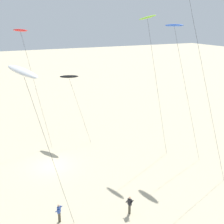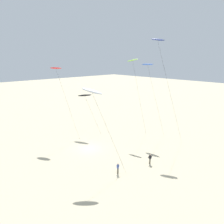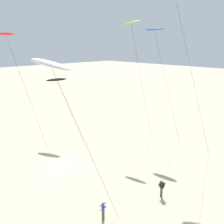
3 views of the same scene
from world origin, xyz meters
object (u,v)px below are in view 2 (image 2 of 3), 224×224
at_px(kite_red, 56,69).
at_px(kite_flyer_nearest, 150,159).
at_px(kite_black, 85,95).
at_px(kite_blue, 148,65).
at_px(kite_flyer_middle, 118,168).
at_px(kite_lime, 133,61).
at_px(kite_white, 92,92).
at_px(kite_navy, 158,41).

relative_size(kite_red, kite_flyer_nearest, 8.88).
relative_size(kite_black, kite_red, 0.61).
distance_m(kite_blue, kite_flyer_middle, 22.85).
height_order(kite_blue, kite_lime, kite_lime).
relative_size(kite_blue, kite_flyer_middle, 9.28).
bearing_deg(kite_black, kite_white, -30.98).
bearing_deg(kite_navy, kite_flyer_middle, -73.39).
distance_m(kite_red, kite_flyer_nearest, 25.13).
distance_m(kite_navy, kite_white, 17.73).
relative_size(kite_navy, kite_flyer_nearest, 12.12).
bearing_deg(kite_flyer_middle, kite_lime, 125.09).
bearing_deg(kite_white, kite_black, 149.02).
relative_size(kite_red, kite_flyer_middle, 8.88).
xyz_separation_m(kite_red, kite_white, (14.89, -2.36, -2.64)).
height_order(kite_white, kite_flyer_nearest, kite_white).
xyz_separation_m(kite_black, kite_red, (-1.92, -5.43, 5.91)).
bearing_deg(kite_navy, kite_white, -89.22).
bearing_deg(kite_lime, kite_black, -134.24).
bearing_deg(kite_black, kite_navy, 32.52).
distance_m(kite_white, kite_flyer_middle, 11.80).
height_order(kite_navy, kite_white, kite_navy).
bearing_deg(kite_black, kite_lime, 45.76).
bearing_deg(kite_navy, kite_lime, -173.09).
bearing_deg(kite_white, kite_navy, 90.78).
height_order(kite_blue, kite_red, kite_blue).
relative_size(kite_lime, kite_flyer_middle, 9.91).
bearing_deg(kite_red, kite_navy, 42.76).
height_order(kite_black, kite_flyer_middle, kite_black).
relative_size(kite_lime, kite_black, 1.84).
relative_size(kite_blue, kite_lime, 0.94).
height_order(kite_black, kite_navy, kite_navy).
xyz_separation_m(kite_blue, kite_navy, (3.22, -1.46, 4.55)).
bearing_deg(kite_blue, kite_black, -134.82).
xyz_separation_m(kite_blue, kite_flyer_middle, (7.61, -16.18, -14.22)).
bearing_deg(kite_white, kite_red, 171.01).
bearing_deg(kite_black, kite_flyer_middle, -21.02).
height_order(kite_black, kite_flyer_nearest, kite_black).
relative_size(kite_lime, kite_white, 1.32).
bearing_deg(kite_flyer_middle, kite_black, 158.98).
bearing_deg(kite_lime, kite_blue, 43.22).
xyz_separation_m(kite_red, kite_flyer_middle, (19.06, -1.15, -13.61)).
bearing_deg(kite_navy, kite_red, -137.24).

